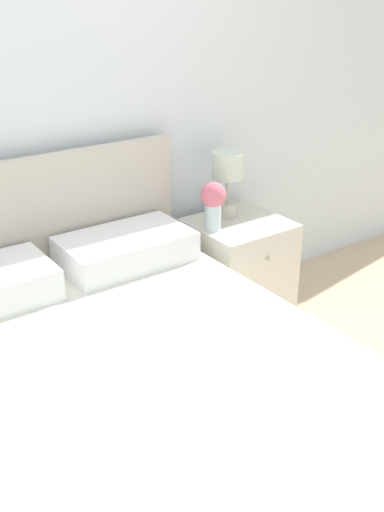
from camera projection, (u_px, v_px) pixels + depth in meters
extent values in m
plane|color=#CCB28E|center=(48.00, 354.00, 3.04)|extent=(12.00, 12.00, 0.00)
cube|color=white|center=(10.00, 91.00, 2.54)|extent=(8.00, 0.06, 2.60)
cube|color=beige|center=(149.00, 442.00, 2.24)|extent=(1.43, 1.98, 0.32)
cube|color=white|center=(146.00, 385.00, 2.13)|extent=(1.40, 1.94, 0.20)
cube|color=beige|center=(39.00, 265.00, 2.81)|extent=(1.46, 0.05, 1.03)
cube|color=white|center=(126.00, 249.00, 2.79)|extent=(0.60, 0.36, 0.14)
cube|color=silver|center=(238.00, 270.00, 3.27)|extent=(0.49, 0.46, 0.57)
sphere|color=#B2AD93|center=(269.00, 259.00, 3.03)|extent=(0.02, 0.02, 0.02)
cylinder|color=beige|center=(227.00, 209.00, 3.22)|extent=(0.11, 0.11, 0.07)
cylinder|color=#B7B29E|center=(227.00, 190.00, 3.17)|extent=(0.02, 0.02, 0.14)
cylinder|color=silver|center=(228.00, 165.00, 3.12)|extent=(0.18, 0.18, 0.14)
cylinder|color=silver|center=(213.00, 217.00, 3.03)|extent=(0.08, 0.08, 0.14)
sphere|color=#E06B7F|center=(213.00, 195.00, 2.98)|extent=(0.13, 0.13, 0.13)
sphere|color=#609356|center=(218.00, 200.00, 3.01)|extent=(0.06, 0.06, 0.06)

